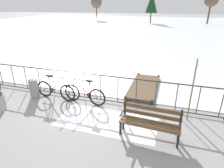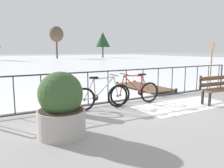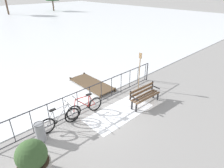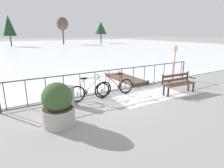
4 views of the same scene
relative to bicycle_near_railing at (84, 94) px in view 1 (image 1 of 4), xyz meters
name	(u,v)px [view 1 (image 1 of 4)]	position (x,y,z in m)	size (l,w,h in m)	color
ground_plane	(93,100)	(0.18, 0.29, -0.37)	(160.00, 160.00, 0.00)	gray
frozen_pond	(158,26)	(0.18, 28.69, -0.35)	(80.00, 56.00, 0.03)	white
snow_patch	(107,121)	(1.18, -0.91, -0.36)	(3.09, 1.41, 0.01)	white
railing_fence	(92,87)	(0.18, 0.29, 0.19)	(9.06, 0.06, 1.07)	#2D2D33
bicycle_near_railing	(84,94)	(0.00, 0.00, 0.00)	(1.71, 0.52, 0.97)	black
bicycle_second	(56,90)	(-1.20, -0.02, 0.00)	(1.71, 0.52, 0.97)	black
park_bench	(150,120)	(2.51, -1.19, 0.14)	(1.62, 0.56, 0.89)	brown
trash_bin	(34,89)	(-2.07, -0.17, 0.00)	(0.35, 0.35, 0.73)	gray
oar_upright	(193,87)	(3.56, -0.01, 0.77)	(0.04, 0.16, 1.98)	#937047
wooden_dock	(144,86)	(1.89, 1.96, -0.25)	(1.10, 2.83, 0.20)	brown
tree_centre	(96,2)	(-15.59, 39.95, 3.63)	(2.59, 2.59, 5.45)	brown
tree_east_mid	(152,3)	(-1.85, 34.35, 3.42)	(2.32, 2.32, 5.65)	brown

